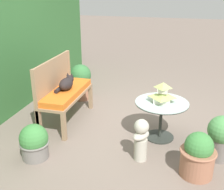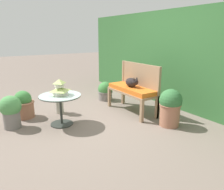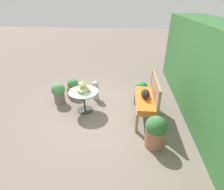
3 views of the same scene
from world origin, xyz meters
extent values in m
plane|color=#75665B|center=(0.00, 0.00, 0.00)|extent=(30.00, 30.00, 0.00)
cube|color=#937556|center=(-0.62, 0.72, 0.21)|extent=(0.06, 0.06, 0.42)
cube|color=#937556|center=(0.54, 0.72, 0.21)|extent=(0.06, 0.06, 0.42)
cube|color=#937556|center=(-0.62, 1.11, 0.21)|extent=(0.06, 0.06, 0.42)
cube|color=#937556|center=(0.54, 1.11, 0.21)|extent=(0.06, 0.06, 0.42)
cube|color=#937556|center=(-0.04, 0.92, 0.44)|extent=(1.21, 0.45, 0.04)
cube|color=orange|center=(-0.04, 0.92, 0.51)|extent=(1.16, 0.41, 0.09)
cube|color=#937556|center=(-0.62, 1.12, 0.52)|extent=(0.06, 0.06, 1.03)
cube|color=#937556|center=(0.54, 1.12, 0.52)|extent=(0.06, 0.06, 1.03)
cube|color=#937556|center=(-0.04, 1.12, 0.79)|extent=(1.16, 0.04, 0.48)
ellipsoid|color=black|center=(-0.05, 0.91, 0.65)|extent=(0.31, 0.20, 0.19)
sphere|color=black|center=(0.09, 0.90, 0.68)|extent=(0.13, 0.13, 0.13)
cone|color=black|center=(0.09, 0.94, 0.76)|extent=(0.05, 0.05, 0.06)
cone|color=black|center=(0.09, 0.87, 0.76)|extent=(0.05, 0.05, 0.06)
cylinder|color=black|center=(-0.17, 0.99, 0.58)|extent=(0.17, 0.07, 0.07)
cylinder|color=#2D332D|center=(-0.19, -0.59, 0.01)|extent=(0.41, 0.41, 0.02)
cylinder|color=#2D332D|center=(-0.19, -0.59, 0.28)|extent=(0.04, 0.04, 0.55)
cylinder|color=silver|center=(-0.19, -0.59, 0.56)|extent=(0.75, 0.75, 0.01)
torus|color=#2D332D|center=(-0.19, -0.59, 0.55)|extent=(0.75, 0.75, 0.02)
cube|color=silver|center=(-0.19, -0.59, 0.60)|extent=(0.22, 0.22, 0.08)
pyramid|color=#A8BC66|center=(-0.19, -0.59, 0.67)|extent=(0.30, 0.30, 0.07)
cube|color=silver|center=(-0.19, -0.59, 0.74)|extent=(0.14, 0.14, 0.07)
pyramid|color=#A8BC66|center=(-0.19, -0.59, 0.82)|extent=(0.19, 0.19, 0.08)
cylinder|color=#B7B2A3|center=(-0.80, -0.41, 0.15)|extent=(0.17, 0.17, 0.30)
ellipsoid|color=#B7B2A3|center=(-0.80, -0.41, 0.35)|extent=(0.30, 0.26, 0.10)
sphere|color=#B7B2A3|center=(-0.80, -0.41, 0.47)|extent=(0.19, 0.19, 0.19)
cylinder|color=#9E664C|center=(-0.93, -1.10, 0.16)|extent=(0.39, 0.39, 0.33)
torus|color=#9E664C|center=(-0.93, -1.10, 0.32)|extent=(0.42, 0.42, 0.03)
sphere|color=#3D7F3D|center=(-0.93, -1.10, 0.39)|extent=(0.33, 0.33, 0.33)
cylinder|color=#9E664C|center=(0.92, 1.05, 0.20)|extent=(0.36, 0.36, 0.41)
torus|color=#9E664C|center=(0.92, 1.05, 0.40)|extent=(0.39, 0.39, 0.03)
sphere|color=#336B38|center=(0.92, 1.05, 0.48)|extent=(0.41, 0.41, 0.41)
cylinder|color=slate|center=(-1.11, 0.91, 0.11)|extent=(0.34, 0.34, 0.22)
torus|color=slate|center=(-1.11, 0.91, 0.21)|extent=(0.37, 0.37, 0.03)
sphere|color=#3D7F3D|center=(-1.11, 0.91, 0.28)|extent=(0.36, 0.36, 0.36)
cylinder|color=slate|center=(-0.51, -1.39, 0.17)|extent=(0.29, 0.29, 0.34)
torus|color=slate|center=(-0.51, -1.39, 0.33)|extent=(0.32, 0.32, 0.03)
sphere|color=#4C8E4C|center=(-0.51, -1.39, 0.41)|extent=(0.37, 0.37, 0.37)
camera|label=1|loc=(-3.84, -0.85, 2.12)|focal=45.00mm
camera|label=2|loc=(3.49, -1.84, 1.61)|focal=35.00mm
camera|label=3|loc=(3.57, 0.46, 2.57)|focal=28.00mm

